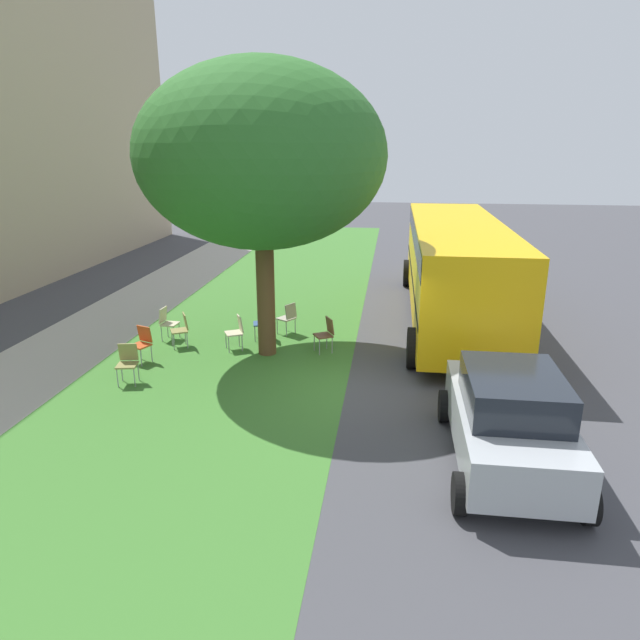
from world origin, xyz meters
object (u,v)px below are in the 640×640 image
at_px(chair_2, 288,316).
at_px(chair_5, 236,330).
at_px(chair_0, 128,360).
at_px(parked_car, 509,418).
at_px(chair_4, 167,321).
at_px(chair_1, 182,327).
at_px(school_bus, 456,261).
at_px(chair_7, 264,321).
at_px(chair_3, 326,332).
at_px(chair_6, 142,341).
at_px(street_tree, 262,156).

bearing_deg(chair_2, chair_5, 141.12).
height_order(chair_0, parked_car, parked_car).
distance_m(chair_0, chair_4, 2.85).
bearing_deg(chair_1, school_bus, -64.72).
relative_size(chair_4, chair_7, 1.00).
bearing_deg(chair_1, chair_5, -90.25).
bearing_deg(school_bus, chair_3, 133.69).
height_order(chair_2, parked_car, parked_car).
relative_size(chair_1, school_bus, 0.08).
relative_size(chair_6, chair_7, 1.00).
bearing_deg(parked_car, school_bus, 0.89).
bearing_deg(chair_6, chair_4, 1.14).
xyz_separation_m(chair_0, chair_2, (3.69, -2.86, 0.00)).
height_order(chair_1, chair_6, same).
bearing_deg(chair_5, school_bus, -59.31).
xyz_separation_m(street_tree, chair_5, (0.18, 0.83, -4.22)).
distance_m(chair_1, parked_car, 8.63).
bearing_deg(chair_6, chair_0, -169.84).
bearing_deg(street_tree, chair_5, 77.84).
bearing_deg(chair_5, chair_6, 119.81).
bearing_deg(chair_7, chair_1, 113.30).
xyz_separation_m(street_tree, chair_2, (1.52, -0.25, -4.22)).
relative_size(parked_car, school_bus, 0.36).
bearing_deg(parked_car, chair_7, 43.56).
bearing_deg(chair_4, chair_7, -82.01).
bearing_deg(chair_1, parked_car, -123.07).
xyz_separation_m(street_tree, school_bus, (3.54, -4.83, -2.98)).
xyz_separation_m(chair_4, parked_car, (-5.19, -7.81, 0.32)).
relative_size(chair_4, school_bus, 0.08).
height_order(chair_0, chair_7, same).
bearing_deg(chair_3, school_bus, -46.31).
xyz_separation_m(chair_7, parked_car, (-5.55, -5.28, 0.32)).
xyz_separation_m(street_tree, chair_4, (0.67, 2.86, -4.22)).
height_order(chair_6, school_bus, school_bus).
xyz_separation_m(chair_5, chair_6, (-1.14, 1.99, 0.00)).
bearing_deg(chair_4, street_tree, -103.21).
bearing_deg(chair_3, chair_6, 106.47).
bearing_deg(chair_6, school_bus, -59.54).
relative_size(chair_3, chair_7, 1.00).
distance_m(chair_2, chair_6, 3.95).
height_order(chair_0, chair_6, same).
relative_size(chair_2, chair_5, 1.00).
distance_m(chair_0, chair_5, 2.95).
distance_m(chair_4, chair_6, 1.63).
bearing_deg(chair_7, chair_4, 97.99).
relative_size(street_tree, chair_6, 7.78).
bearing_deg(chair_1, chair_0, 171.92).
bearing_deg(chair_3, street_tree, 101.69).
xyz_separation_m(chair_2, school_bus, (2.02, -4.59, 1.24)).
distance_m(chair_6, school_bus, 8.97).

